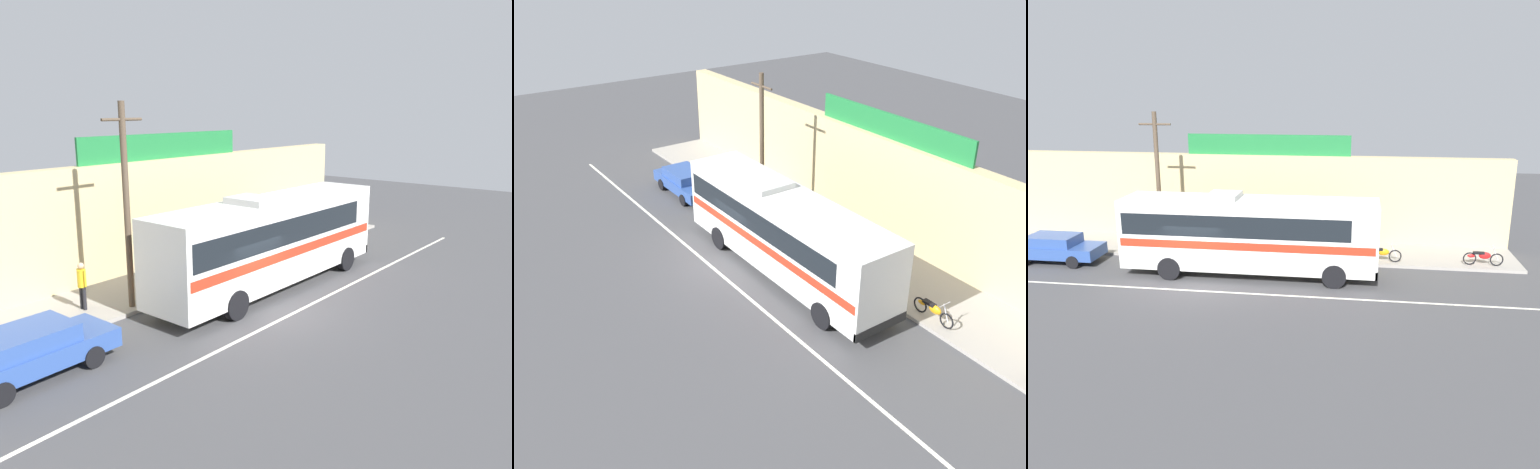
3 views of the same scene
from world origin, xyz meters
TOP-DOWN VIEW (x-y plane):
  - ground_plane at (0.00, 0.00)m, footprint 70.00×70.00m
  - sidewalk_slab at (0.00, 5.20)m, footprint 30.00×3.60m
  - storefront_facade at (0.00, 7.35)m, footprint 30.00×0.70m
  - storefront_billboard at (2.18, 7.35)m, footprint 8.91×0.12m
  - road_center_stripe at (0.00, -0.80)m, footprint 30.00×0.14m
  - intercity_bus at (2.23, 1.54)m, footprint 11.51×2.59m
  - parked_car at (-7.54, 2.01)m, footprint 4.46×1.88m
  - utility_pole at (-2.77, 3.85)m, footprint 1.60×0.22m
  - motorcycle_blue at (13.08, 4.01)m, footprint 1.86×0.56m
  - motorcycle_black at (8.33, 3.90)m, footprint 1.87×0.56m
  - pedestrian_far_right at (-4.02, 4.92)m, footprint 0.30×0.48m

SIDE VIEW (x-z plane):
  - ground_plane at x=0.00m, z-range 0.00..0.00m
  - road_center_stripe at x=0.00m, z-range 0.00..0.01m
  - sidewalk_slab at x=0.00m, z-range 0.00..0.14m
  - motorcycle_blue at x=13.08m, z-range 0.09..1.04m
  - motorcycle_black at x=8.33m, z-range 0.09..1.04m
  - parked_car at x=-7.54m, z-range 0.05..1.42m
  - pedestrian_far_right at x=-4.02m, z-range 0.28..1.96m
  - intercity_bus at x=2.23m, z-range 0.17..3.96m
  - storefront_facade at x=0.00m, z-range 0.00..4.80m
  - utility_pole at x=-2.77m, z-range 0.27..7.35m
  - storefront_billboard at x=2.18m, z-range 4.80..5.90m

